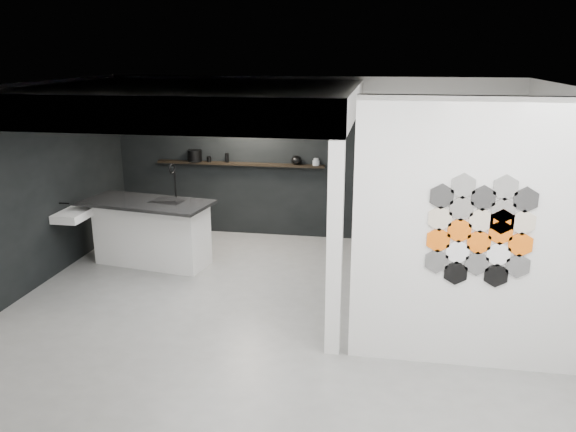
# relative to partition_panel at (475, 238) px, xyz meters

# --- Properties ---
(floor) EXTENTS (7.00, 6.00, 0.01)m
(floor) POSITION_rel_partition_panel_xyz_m (-2.23, 1.00, -1.40)
(floor) COLOR slate
(partition_panel) EXTENTS (2.45, 0.15, 2.80)m
(partition_panel) POSITION_rel_partition_panel_xyz_m (0.00, 0.00, 0.00)
(partition_panel) COLOR silver
(partition_panel) RESTS_ON floor
(bay_clad_back) EXTENTS (4.40, 0.04, 2.35)m
(bay_clad_back) POSITION_rel_partition_panel_xyz_m (-3.52, 3.97, -0.22)
(bay_clad_back) COLOR black
(bay_clad_back) RESTS_ON floor
(bay_clad_left) EXTENTS (0.04, 4.00, 2.35)m
(bay_clad_left) POSITION_rel_partition_panel_xyz_m (-5.70, 2.00, -0.22)
(bay_clad_left) COLOR black
(bay_clad_left) RESTS_ON floor
(bulkhead) EXTENTS (4.40, 4.00, 0.40)m
(bulkhead) POSITION_rel_partition_panel_xyz_m (-3.52, 2.00, 1.15)
(bulkhead) COLOR silver
(bulkhead) RESTS_ON corner_column
(corner_column) EXTENTS (0.16, 0.16, 2.35)m
(corner_column) POSITION_rel_partition_panel_xyz_m (-1.41, 0.00, -0.22)
(corner_column) COLOR silver
(corner_column) RESTS_ON floor
(fascia_beam) EXTENTS (4.40, 0.16, 0.40)m
(fascia_beam) POSITION_rel_partition_panel_xyz_m (-3.52, 0.08, 1.15)
(fascia_beam) COLOR silver
(fascia_beam) RESTS_ON corner_column
(wall_basin) EXTENTS (0.40, 0.60, 0.12)m
(wall_basin) POSITION_rel_partition_panel_xyz_m (-5.46, 1.80, -0.55)
(wall_basin) COLOR silver
(wall_basin) RESTS_ON bay_clad_left
(display_shelf) EXTENTS (3.00, 0.15, 0.04)m
(display_shelf) POSITION_rel_partition_panel_xyz_m (-3.43, 3.87, -0.10)
(display_shelf) COLOR black
(display_shelf) RESTS_ON bay_clad_back
(kitchen_island) EXTENTS (2.06, 1.15, 1.57)m
(kitchen_island) POSITION_rel_partition_panel_xyz_m (-4.42, 2.21, -0.87)
(kitchen_island) COLOR silver
(kitchen_island) RESTS_ON floor
(stockpot) EXTENTS (0.27, 0.27, 0.20)m
(stockpot) POSITION_rel_partition_panel_xyz_m (-4.24, 3.87, 0.02)
(stockpot) COLOR black
(stockpot) RESTS_ON display_shelf
(kettle) EXTENTS (0.22, 0.22, 0.15)m
(kettle) POSITION_rel_partition_panel_xyz_m (-2.42, 3.87, -0.00)
(kettle) COLOR black
(kettle) RESTS_ON display_shelf
(glass_bowl) EXTENTS (0.15, 0.15, 0.09)m
(glass_bowl) POSITION_rel_partition_panel_xyz_m (-2.08, 3.87, -0.04)
(glass_bowl) COLOR gray
(glass_bowl) RESTS_ON display_shelf
(glass_vase) EXTENTS (0.11, 0.11, 0.12)m
(glass_vase) POSITION_rel_partition_panel_xyz_m (-2.08, 3.87, -0.02)
(glass_vase) COLOR gray
(glass_vase) RESTS_ON display_shelf
(bottle_dark) EXTENTS (0.06, 0.06, 0.16)m
(bottle_dark) POSITION_rel_partition_panel_xyz_m (-3.66, 3.87, 0.00)
(bottle_dark) COLOR black
(bottle_dark) RESTS_ON display_shelf
(utensil_cup) EXTENTS (0.09, 0.09, 0.09)m
(utensil_cup) POSITION_rel_partition_panel_xyz_m (-3.98, 3.87, -0.03)
(utensil_cup) COLOR black
(utensil_cup) RESTS_ON display_shelf
(hex_tile_cluster) EXTENTS (1.04, 0.02, 1.16)m
(hex_tile_cluster) POSITION_rel_partition_panel_xyz_m (0.03, -0.09, 0.10)
(hex_tile_cluster) COLOR black
(hex_tile_cluster) RESTS_ON partition_panel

